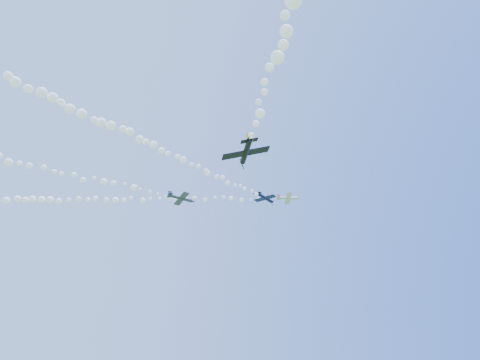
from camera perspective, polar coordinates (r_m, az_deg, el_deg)
name	(u,v)px	position (r m, az deg, el deg)	size (l,w,h in m)	color
plane_white	(288,198)	(104.88, 6.85, -2.57)	(5.97, 6.32, 1.84)	silver
smoke_trail_white	(124,199)	(108.31, -16.23, -2.63)	(74.58, 35.46, 2.66)	white
plane_navy	(265,198)	(102.81, 3.58, -2.55)	(6.56, 6.98, 2.60)	#0D123C
smoke_trail_navy	(138,138)	(83.03, -14.35, 5.75)	(66.85, 24.98, 2.65)	white
plane_grey	(181,198)	(87.63, -8.35, -2.59)	(6.27, 6.59, 2.09)	#33374A
plane_black	(246,152)	(61.76, 0.82, 3.97)	(7.46, 7.32, 2.57)	black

